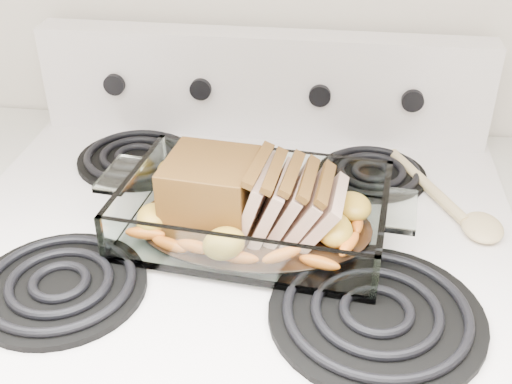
# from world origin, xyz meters

# --- Properties ---
(baking_dish) EXTENTS (0.35, 0.23, 0.07)m
(baking_dish) POSITION_xyz_m (0.03, 1.64, 0.96)
(baking_dish) COLOR silver
(baking_dish) RESTS_ON electric_range
(pork_roast) EXTENTS (0.24, 0.11, 0.09)m
(pork_roast) POSITION_xyz_m (0.01, 1.64, 1.00)
(pork_roast) COLOR #5D3C11
(pork_roast) RESTS_ON baking_dish
(roast_vegetables) EXTENTS (0.32, 0.18, 0.04)m
(roast_vegetables) POSITION_xyz_m (0.02, 1.67, 0.97)
(roast_vegetables) COLOR orange
(roast_vegetables) RESTS_ON baking_dish
(wooden_spoon) EXTENTS (0.15, 0.24, 0.02)m
(wooden_spoon) POSITION_xyz_m (0.31, 1.73, 0.95)
(wooden_spoon) COLOR #D6B88A
(wooden_spoon) RESTS_ON electric_range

